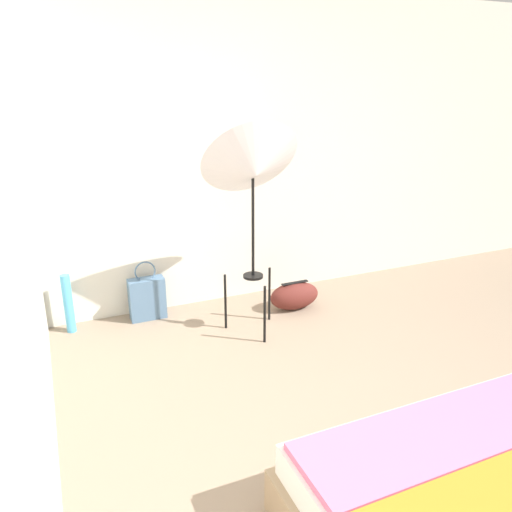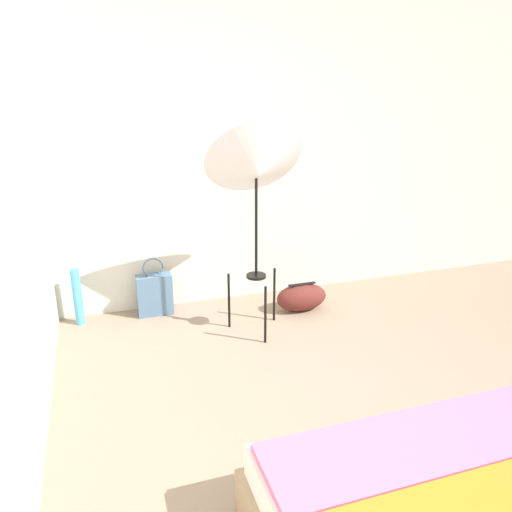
% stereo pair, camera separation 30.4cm
% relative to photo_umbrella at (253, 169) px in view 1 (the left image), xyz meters
% --- Properties ---
extents(ground_plane, '(14.00, 14.00, 0.00)m').
position_rel_photo_umbrella_xyz_m(ground_plane, '(0.16, -1.90, -1.29)').
color(ground_plane, gray).
extents(wall_back, '(8.00, 0.05, 2.60)m').
position_rel_photo_umbrella_xyz_m(wall_back, '(0.16, 0.70, 0.01)').
color(wall_back, beige).
rests_on(wall_back, ground_plane).
extents(wall_side_left, '(0.05, 8.00, 2.60)m').
position_rel_photo_umbrella_xyz_m(wall_side_left, '(-1.54, -0.90, 0.01)').
color(wall_side_left, beige).
rests_on(wall_side_left, ground_plane).
extents(photo_umbrella, '(0.73, 0.59, 1.64)m').
position_rel_photo_umbrella_xyz_m(photo_umbrella, '(0.00, 0.00, 0.00)').
color(photo_umbrella, black).
rests_on(photo_umbrella, ground_plane).
extents(tote_bag, '(0.29, 0.13, 0.50)m').
position_rel_photo_umbrella_xyz_m(tote_bag, '(-0.73, 0.54, -1.11)').
color(tote_bag, slate).
rests_on(tote_bag, ground_plane).
extents(duffel_bag, '(0.45, 0.24, 0.25)m').
position_rel_photo_umbrella_xyz_m(duffel_bag, '(0.48, 0.22, -1.17)').
color(duffel_bag, '#5B231E').
rests_on(duffel_bag, ground_plane).
extents(paper_roll, '(0.07, 0.07, 0.48)m').
position_rel_photo_umbrella_xyz_m(paper_roll, '(-1.34, 0.54, -1.05)').
color(paper_roll, '#4CA3D1').
rests_on(paper_roll, ground_plane).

